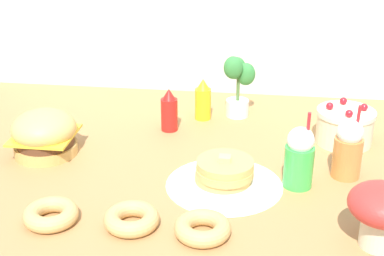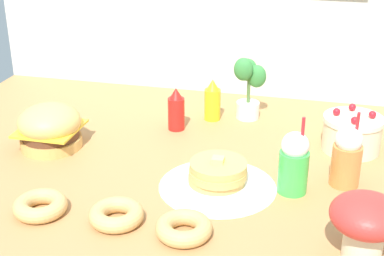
{
  "view_description": "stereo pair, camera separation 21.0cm",
  "coord_description": "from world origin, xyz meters",
  "px_view_note": "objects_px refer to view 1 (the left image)",
  "views": [
    {
      "loc": [
        0.22,
        -1.76,
        0.98
      ],
      "look_at": [
        -0.03,
        0.14,
        0.12
      ],
      "focal_mm": 52.63,
      "sensor_mm": 36.0,
      "label": 1
    },
    {
      "loc": [
        0.42,
        -1.72,
        0.98
      ],
      "look_at": [
        -0.03,
        0.14,
        0.12
      ],
      "focal_mm": 52.63,
      "sensor_mm": 36.0,
      "label": 2
    }
  ],
  "objects_px": {
    "donut_vanilla": "(203,228)",
    "donut_pink_glaze": "(51,214)",
    "layer_cake": "(345,126)",
    "orange_float_cup": "(348,149)",
    "cream_soda_cup": "(299,157)",
    "ketchup_bottle": "(169,111)",
    "burger": "(44,134)",
    "mustard_bottle": "(203,100)",
    "pancake_stack": "(224,174)",
    "donut_chocolate": "(132,218)",
    "potted_plant": "(238,84)",
    "mushroom_stool": "(383,210)"
  },
  "relations": [
    {
      "from": "donut_vanilla",
      "to": "donut_pink_glaze",
      "type": "bearing_deg",
      "value": 178.63
    },
    {
      "from": "layer_cake",
      "to": "orange_float_cup",
      "type": "distance_m",
      "value": 0.29
    },
    {
      "from": "layer_cake",
      "to": "cream_soda_cup",
      "type": "bearing_deg",
      "value": -117.65
    },
    {
      "from": "ketchup_bottle",
      "to": "donut_pink_glaze",
      "type": "xyz_separation_m",
      "value": [
        -0.25,
        -0.74,
        -0.06
      ]
    },
    {
      "from": "burger",
      "to": "donut_pink_glaze",
      "type": "distance_m",
      "value": 0.49
    },
    {
      "from": "layer_cake",
      "to": "mustard_bottle",
      "type": "relative_size",
      "value": 1.25
    },
    {
      "from": "donut_pink_glaze",
      "to": "orange_float_cup",
      "type": "bearing_deg",
      "value": 24.08
    },
    {
      "from": "pancake_stack",
      "to": "orange_float_cup",
      "type": "distance_m",
      "value": 0.45
    },
    {
      "from": "orange_float_cup",
      "to": "burger",
      "type": "bearing_deg",
      "value": 178.43
    },
    {
      "from": "donut_chocolate",
      "to": "donut_pink_glaze",
      "type": "bearing_deg",
      "value": -177.98
    },
    {
      "from": "donut_pink_glaze",
      "to": "ketchup_bottle",
      "type": "bearing_deg",
      "value": 71.39
    },
    {
      "from": "pancake_stack",
      "to": "orange_float_cup",
      "type": "xyz_separation_m",
      "value": [
        0.43,
        0.12,
        0.07
      ]
    },
    {
      "from": "layer_cake",
      "to": "donut_vanilla",
      "type": "xyz_separation_m",
      "value": [
        -0.49,
        -0.72,
        -0.04
      ]
    },
    {
      "from": "pancake_stack",
      "to": "donut_vanilla",
      "type": "distance_m",
      "value": 0.31
    },
    {
      "from": "layer_cake",
      "to": "donut_chocolate",
      "type": "relative_size",
      "value": 1.34
    },
    {
      "from": "burger",
      "to": "potted_plant",
      "type": "height_order",
      "value": "potted_plant"
    },
    {
      "from": "orange_float_cup",
      "to": "mustard_bottle",
      "type": "bearing_deg",
      "value": 141.18
    },
    {
      "from": "ketchup_bottle",
      "to": "mushroom_stool",
      "type": "relative_size",
      "value": 0.91
    },
    {
      "from": "burger",
      "to": "donut_chocolate",
      "type": "bearing_deg",
      "value": -45.02
    },
    {
      "from": "pancake_stack",
      "to": "cream_soda_cup",
      "type": "bearing_deg",
      "value": 7.59
    },
    {
      "from": "cream_soda_cup",
      "to": "donut_pink_glaze",
      "type": "xyz_separation_m",
      "value": [
        -0.77,
        -0.33,
        -0.08
      ]
    },
    {
      "from": "cream_soda_cup",
      "to": "orange_float_cup",
      "type": "bearing_deg",
      "value": 27.66
    },
    {
      "from": "pancake_stack",
      "to": "mushroom_stool",
      "type": "relative_size",
      "value": 1.55
    },
    {
      "from": "burger",
      "to": "mushroom_stool",
      "type": "height_order",
      "value": "mushroom_stool"
    },
    {
      "from": "burger",
      "to": "mushroom_stool",
      "type": "relative_size",
      "value": 1.21
    },
    {
      "from": "pancake_stack",
      "to": "ketchup_bottle",
      "type": "height_order",
      "value": "ketchup_bottle"
    },
    {
      "from": "ketchup_bottle",
      "to": "mushroom_stool",
      "type": "height_order",
      "value": "mushroom_stool"
    },
    {
      "from": "pancake_stack",
      "to": "layer_cake",
      "type": "xyz_separation_m",
      "value": [
        0.45,
        0.41,
        0.03
      ]
    },
    {
      "from": "ketchup_bottle",
      "to": "mushroom_stool",
      "type": "distance_m",
      "value": 1.04
    },
    {
      "from": "burger",
      "to": "layer_cake",
      "type": "relative_size",
      "value": 1.06
    },
    {
      "from": "layer_cake",
      "to": "donut_pink_glaze",
      "type": "relative_size",
      "value": 1.34
    },
    {
      "from": "ketchup_bottle",
      "to": "cream_soda_cup",
      "type": "relative_size",
      "value": 0.67
    },
    {
      "from": "mustard_bottle",
      "to": "donut_chocolate",
      "type": "bearing_deg",
      "value": -97.91
    },
    {
      "from": "donut_chocolate",
      "to": "mustard_bottle",
      "type": "bearing_deg",
      "value": 82.09
    },
    {
      "from": "ketchup_bottle",
      "to": "donut_chocolate",
      "type": "height_order",
      "value": "ketchup_bottle"
    },
    {
      "from": "donut_vanilla",
      "to": "potted_plant",
      "type": "height_order",
      "value": "potted_plant"
    },
    {
      "from": "cream_soda_cup",
      "to": "orange_float_cup",
      "type": "relative_size",
      "value": 1.0
    },
    {
      "from": "ketchup_bottle",
      "to": "potted_plant",
      "type": "distance_m",
      "value": 0.34
    },
    {
      "from": "layer_cake",
      "to": "donut_pink_glaze",
      "type": "bearing_deg",
      "value": -143.78
    },
    {
      "from": "potted_plant",
      "to": "pancake_stack",
      "type": "bearing_deg",
      "value": -90.69
    },
    {
      "from": "cream_soda_cup",
      "to": "donut_chocolate",
      "type": "xyz_separation_m",
      "value": [
        -0.51,
        -0.32,
        -0.08
      ]
    },
    {
      "from": "cream_soda_cup",
      "to": "burger",
      "type": "bearing_deg",
      "value": 172.74
    },
    {
      "from": "pancake_stack",
      "to": "mushroom_stool",
      "type": "xyz_separation_m",
      "value": [
        0.47,
        -0.29,
        0.08
      ]
    },
    {
      "from": "orange_float_cup",
      "to": "donut_pink_glaze",
      "type": "bearing_deg",
      "value": -155.92
    },
    {
      "from": "orange_float_cup",
      "to": "mushroom_stool",
      "type": "height_order",
      "value": "orange_float_cup"
    },
    {
      "from": "ketchup_bottle",
      "to": "donut_pink_glaze",
      "type": "height_order",
      "value": "ketchup_bottle"
    },
    {
      "from": "mustard_bottle",
      "to": "potted_plant",
      "type": "xyz_separation_m",
      "value": [
        0.15,
        0.06,
        0.07
      ]
    },
    {
      "from": "cream_soda_cup",
      "to": "orange_float_cup",
      "type": "distance_m",
      "value": 0.2
    },
    {
      "from": "mustard_bottle",
      "to": "orange_float_cup",
      "type": "xyz_separation_m",
      "value": [
        0.57,
        -0.46,
        0.02
      ]
    },
    {
      "from": "ketchup_bottle",
      "to": "orange_float_cup",
      "type": "relative_size",
      "value": 0.67
    }
  ]
}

